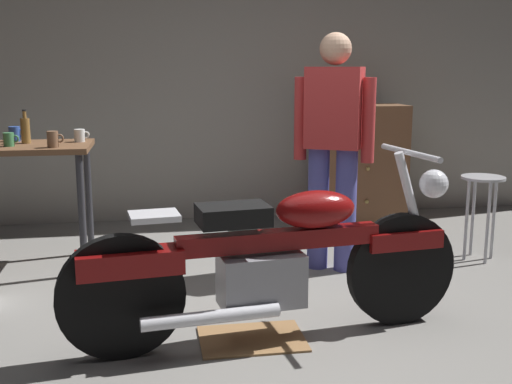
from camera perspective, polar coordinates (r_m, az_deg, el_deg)
name	(u,v)px	position (r m, az deg, el deg)	size (l,w,h in m)	color
ground_plane	(281,331)	(3.56, 2.31, -12.54)	(12.00, 12.00, 0.00)	gray
back_wall	(221,55)	(6.02, -3.17, 12.37)	(8.00, 0.12, 3.10)	gray
motorcycle	(274,259)	(3.31, 1.61, -6.08)	(2.18, 0.65, 1.00)	black
person_standing	(333,142)	(4.42, 7.07, 4.57)	(0.51, 0.38, 1.67)	#4D4D9C
shop_stool	(482,195)	(4.97, 19.89, -0.26)	(0.32, 0.32, 0.64)	#B2B2B7
wooden_dresser	(360,165)	(5.87, 9.42, 2.47)	(0.80, 0.47, 1.10)	brown
drip_tray	(252,339)	(3.45, -0.37, -13.22)	(0.56, 0.40, 0.01)	olive
mug_brown_stoneware	(53,139)	(4.47, -18.00, 4.59)	(0.11, 0.08, 0.11)	brown
mug_green_speckled	(9,139)	(4.64, -21.57, 4.47)	(0.11, 0.07, 0.09)	#3D7F4C
mug_white_ceramic	(80,135)	(4.76, -15.74, 4.98)	(0.11, 0.08, 0.09)	white
mug_blue_enamel	(15,134)	(4.95, -21.12, 4.96)	(0.12, 0.08, 0.11)	#2D51AD
bottle	(25,130)	(4.78, -20.26, 5.34)	(0.06, 0.06, 0.24)	olive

